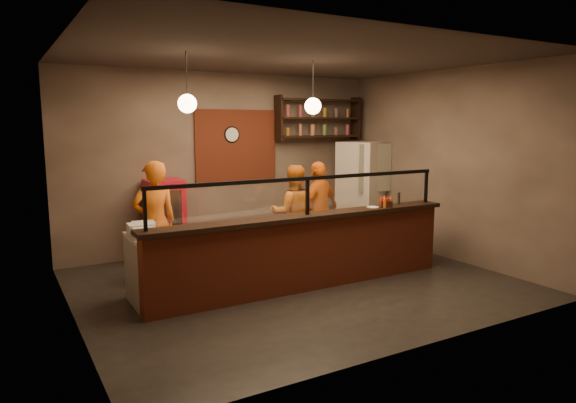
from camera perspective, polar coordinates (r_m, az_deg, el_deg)
floor at (r=7.57m, az=0.89°, el=-9.02°), size 6.00×6.00×0.00m
ceiling at (r=7.27m, az=0.95°, el=15.78°), size 6.00×6.00×0.00m
wall_back at (r=9.47m, az=-6.90°, el=4.37°), size 6.00×0.00×6.00m
wall_left at (r=6.27m, az=-23.34°, el=1.54°), size 0.00×5.00×5.00m
wall_right at (r=9.15m, az=17.30°, el=3.89°), size 0.00×5.00×5.00m
wall_front at (r=5.27m, az=15.02°, el=0.73°), size 6.00×0.00×6.00m
brick_patch at (r=9.50m, az=-5.74°, el=6.21°), size 1.60×0.04×1.30m
service_counter at (r=7.18m, az=2.14°, el=-5.85°), size 4.60×0.25×1.00m
counter_ledge at (r=7.07m, az=2.16°, el=-1.69°), size 4.70×0.37×0.06m
worktop_cabinet at (r=7.62m, az=0.12°, el=-5.58°), size 4.60×0.75×0.85m
worktop at (r=7.52m, az=0.12°, el=-2.26°), size 4.60×0.75×0.05m
sneeze_guard at (r=7.02m, az=2.18°, el=1.05°), size 4.50×0.05×0.52m
wall_shelving at (r=10.19m, az=3.43°, el=9.22°), size 1.84×0.28×0.85m
wall_clock at (r=9.45m, az=-6.29°, el=7.41°), size 0.30×0.04×0.30m
pendant_left at (r=6.76m, az=-11.13°, el=10.64°), size 0.24×0.24×0.77m
pendant_right at (r=7.60m, az=2.78°, el=10.56°), size 0.24×0.24×0.77m
cook_left at (r=7.67m, az=-14.59°, el=-2.22°), size 0.68×0.47×1.78m
cook_mid at (r=8.64m, az=0.62°, el=-1.27°), size 0.96×0.87×1.62m
cook_right at (r=8.92m, az=3.49°, el=-0.85°), size 1.05×0.73×1.66m
fridge at (r=10.26m, az=8.22°, el=1.15°), size 1.04×1.01×1.95m
red_cooler at (r=8.83m, az=-13.52°, el=-2.08°), size 0.59×0.54×1.38m
pizza_dough at (r=7.87m, az=5.36°, el=-1.57°), size 0.58×0.58×0.01m
prep_tub_a at (r=6.73m, az=-16.05°, el=-3.01°), size 0.33×0.27×0.16m
prep_tub_b at (r=6.92m, az=-15.77°, el=-2.75°), size 0.31×0.26×0.14m
prep_tub_c at (r=6.58m, az=-15.72°, el=-3.35°), size 0.27×0.22×0.13m
rolling_pin at (r=6.90m, az=-8.67°, el=-2.92°), size 0.31×0.15×0.05m
condiment_caddy at (r=7.81m, az=10.83°, el=-0.27°), size 0.21×0.19×0.09m
pepper_mill at (r=8.12m, az=12.20°, el=0.34°), size 0.05×0.05×0.18m
small_plate at (r=7.74m, az=9.41°, el=-0.62°), size 0.18×0.18×0.01m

